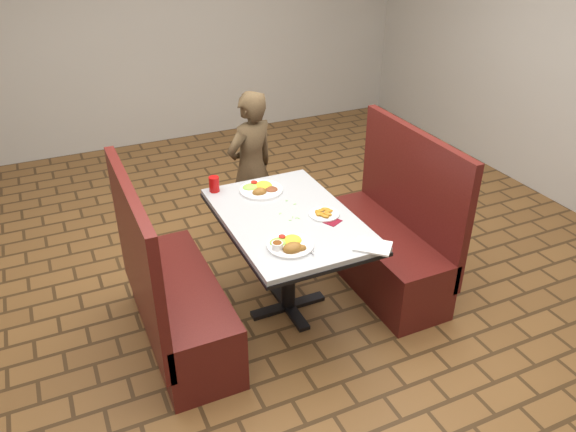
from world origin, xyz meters
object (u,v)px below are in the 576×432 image
object	(u,v)px
diner_person	(251,168)
dining_table	(288,229)
near_dinner_plate	(290,243)
far_dinner_plate	(261,187)
booth_bench_left	(173,300)
plantain_plate	(324,213)
booth_bench_right	(387,243)
red_tumbler	(214,184)

from	to	relation	value
diner_person	dining_table	bearing A→B (deg)	61.66
near_dinner_plate	far_dinner_plate	xyz separation A→B (m)	(0.12, 0.75, -0.00)
near_dinner_plate	dining_table	bearing A→B (deg)	66.76
dining_table	far_dinner_plate	distance (m)	0.42
booth_bench_left	plantain_plate	world-z (taller)	booth_bench_left
booth_bench_left	far_dinner_plate	xyz separation A→B (m)	(0.78, 0.40, 0.45)
booth_bench_left	booth_bench_right	world-z (taller)	same
diner_person	near_dinner_plate	distance (m)	1.39
booth_bench_left	red_tumbler	bearing A→B (deg)	48.24
booth_bench_right	far_dinner_plate	world-z (taller)	booth_bench_right
far_dinner_plate	plantain_plate	world-z (taller)	far_dinner_plate
red_tumbler	booth_bench_left	bearing A→B (deg)	-131.76
dining_table	booth_bench_right	bearing A→B (deg)	0.00
booth_bench_right	plantain_plate	size ratio (longest dim) A/B	6.13
dining_table	red_tumbler	xyz separation A→B (m)	(-0.32, 0.54, 0.15)
dining_table	red_tumbler	world-z (taller)	red_tumbler
plantain_plate	red_tumbler	distance (m)	0.82
booth_bench_right	dining_table	bearing A→B (deg)	180.00
near_dinner_plate	booth_bench_left	bearing A→B (deg)	152.30
booth_bench_left	booth_bench_right	size ratio (longest dim) A/B	1.00
booth_bench_left	near_dinner_plate	distance (m)	0.86
near_dinner_plate	red_tumbler	world-z (taller)	red_tumbler
plantain_plate	booth_bench_left	bearing A→B (deg)	175.10
booth_bench_right	plantain_plate	distance (m)	0.73
booth_bench_left	diner_person	world-z (taller)	diner_person
red_tumbler	diner_person	bearing A→B (deg)	45.95
dining_table	booth_bench_left	size ratio (longest dim) A/B	1.01
far_dinner_plate	plantain_plate	size ratio (longest dim) A/B	1.54
dining_table	plantain_plate	world-z (taller)	plantain_plate
dining_table	diner_person	bearing A→B (deg)	82.31
red_tumbler	booth_bench_right	bearing A→B (deg)	-25.59
plantain_plate	far_dinner_plate	bearing A→B (deg)	115.94
dining_table	booth_bench_right	world-z (taller)	booth_bench_right
booth_bench_right	red_tumbler	distance (m)	1.33
booth_bench_left	dining_table	bearing A→B (deg)	0.00
dining_table	red_tumbler	size ratio (longest dim) A/B	11.20
diner_person	far_dinner_plate	world-z (taller)	diner_person
diner_person	near_dinner_plate	bearing A→B (deg)	57.51
far_dinner_plate	red_tumbler	xyz separation A→B (m)	(-0.30, 0.13, 0.03)
booth_bench_left	booth_bench_right	distance (m)	1.60
near_dinner_plate	plantain_plate	bearing A→B (deg)	35.14
booth_bench_right	near_dinner_plate	bearing A→B (deg)	-160.11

